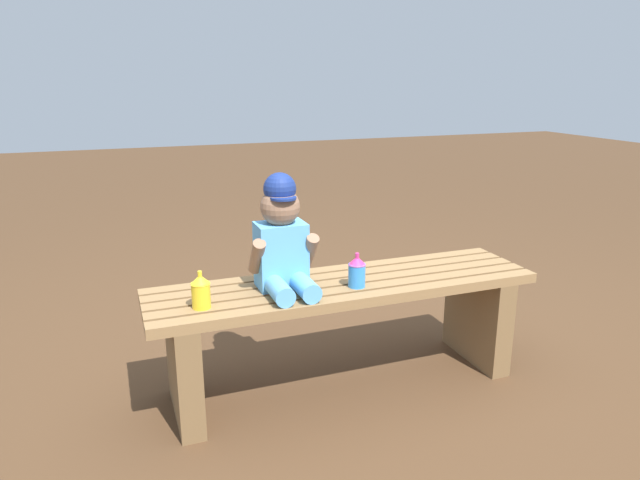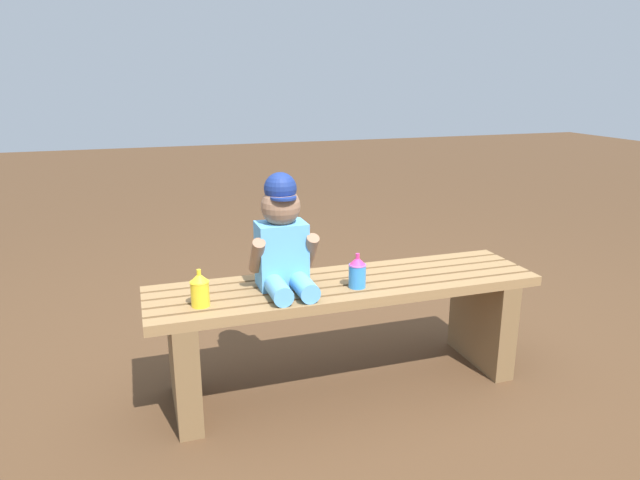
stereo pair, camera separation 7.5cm
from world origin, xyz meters
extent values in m
plane|color=#4C331E|center=(0.00, 0.00, 0.00)|extent=(16.00, 16.00, 0.00)
cube|color=olive|center=(0.00, -0.15, 0.40)|extent=(1.42, 0.06, 0.04)
cube|color=olive|center=(0.00, -0.07, 0.40)|extent=(1.42, 0.06, 0.04)
cube|color=olive|center=(0.00, 0.00, 0.40)|extent=(1.42, 0.06, 0.04)
cube|color=olive|center=(0.00, 0.07, 0.40)|extent=(1.42, 0.06, 0.04)
cube|color=olive|center=(0.00, 0.15, 0.40)|extent=(1.42, 0.06, 0.04)
cube|color=brown|center=(-0.59, 0.00, 0.19)|extent=(0.08, 0.36, 0.38)
cube|color=brown|center=(0.59, 0.00, 0.19)|extent=(0.08, 0.36, 0.38)
cube|color=#59A5E5|center=(-0.23, 0.03, 0.53)|extent=(0.17, 0.12, 0.23)
sphere|color=#8C664C|center=(-0.23, 0.03, 0.70)|extent=(0.14, 0.14, 0.14)
cylinder|color=navy|center=(-0.23, -0.01, 0.74)|extent=(0.09, 0.09, 0.01)
sphere|color=navy|center=(-0.23, 0.03, 0.76)|extent=(0.11, 0.11, 0.11)
cylinder|color=#5DAEF0|center=(-0.27, -0.09, 0.45)|extent=(0.07, 0.16, 0.07)
cylinder|color=#5DAEF0|center=(-0.18, -0.09, 0.45)|extent=(0.07, 0.16, 0.07)
cylinder|color=#8C664C|center=(-0.32, 0.00, 0.54)|extent=(0.04, 0.12, 0.14)
cylinder|color=#8C664C|center=(-0.14, 0.00, 0.54)|extent=(0.04, 0.12, 0.14)
cylinder|color=yellow|center=(-0.53, -0.07, 0.46)|extent=(0.06, 0.06, 0.08)
cone|color=yellow|center=(-0.53, -0.07, 0.51)|extent=(0.06, 0.06, 0.03)
cylinder|color=yellow|center=(-0.53, -0.07, 0.53)|extent=(0.01, 0.01, 0.02)
cylinder|color=#338CE5|center=(0.02, -0.07, 0.46)|extent=(0.06, 0.06, 0.08)
cone|color=#E5337F|center=(0.02, -0.07, 0.51)|extent=(0.06, 0.06, 0.03)
cylinder|color=#E5337F|center=(0.02, -0.07, 0.53)|extent=(0.01, 0.01, 0.02)
camera|label=1|loc=(-0.77, -1.80, 1.13)|focal=32.15mm
camera|label=2|loc=(-0.70, -1.82, 1.13)|focal=32.15mm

